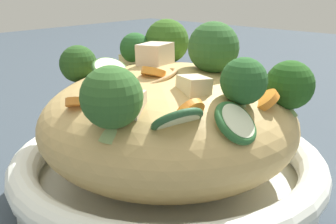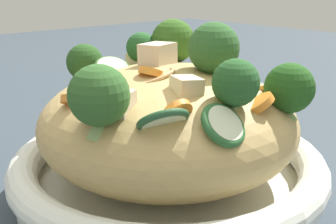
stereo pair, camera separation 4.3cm
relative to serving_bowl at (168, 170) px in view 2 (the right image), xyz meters
The scene contains 7 objects.
ground_plane 0.03m from the serving_bowl, ahead, with size 3.00×3.00×0.00m, color #333D46.
serving_bowl is the anchor object (origin of this frame).
noodle_heap 0.05m from the serving_bowl, 63.47° to the left, with size 0.27×0.27×0.12m.
broccoli_florets 0.12m from the serving_bowl, behind, with size 0.26×0.22×0.09m.
carrot_coins 0.11m from the serving_bowl, 163.83° to the left, with size 0.15×0.20×0.04m.
zucchini_slices 0.12m from the serving_bowl, 138.38° to the left, with size 0.20×0.09×0.05m.
chicken_chunks 0.11m from the serving_bowl, 38.51° to the left, with size 0.16×0.14×0.04m.
Camera 2 is at (-0.31, 0.28, 0.23)m, focal length 44.74 mm.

